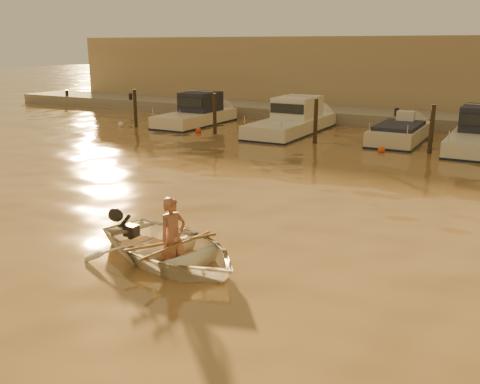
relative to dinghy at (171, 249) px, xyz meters
The scene contains 19 objects.
ground_plane 2.17m from the dinghy, 166.57° to the left, with size 160.00×160.00×0.00m, color brown.
dinghy is the anchor object (origin of this frame).
person 0.29m from the dinghy, 17.59° to the right, with size 0.61×0.40×1.68m, color #9C604E.
outboard_motor 1.50m from the dinghy, 162.41° to the left, with size 0.90×0.40×0.70m, color black, non-canonical shape.
oar_port 0.29m from the dinghy, 17.59° to the right, with size 0.06×0.06×2.10m, color brown.
oar_starboard 0.16m from the dinghy, 17.59° to the right, with size 0.06×0.06×2.10m, color brown.
moored_boat_1 19.39m from the dinghy, 121.68° to the left, with size 2.14×6.41×1.75m, color beige, non-canonical shape.
moored_boat_2 17.08m from the dinghy, 104.90° to the left, with size 2.31×7.73×1.75m, color silver, non-canonical shape.
moored_boat_3 16.53m from the dinghy, 86.53° to the left, with size 1.99×5.77×0.95m, color beige, non-canonical shape.
piling_0 19.07m from the dinghy, 131.37° to the left, with size 0.18×0.18×2.20m, color #2D2319.
piling_1 16.20m from the dinghy, 117.97° to the left, with size 0.18×0.18×2.20m, color #2D2319.
piling_2 14.50m from the dinghy, 99.11° to the left, with size 0.18×0.18×2.20m, color #2D2319.
piling_3 14.57m from the dinghy, 79.28° to the left, with size 0.18×0.18×2.20m, color #2D2319.
fender_a 19.42m from the dinghy, 133.78° to the left, with size 0.30×0.30×0.30m, color white.
fender_b 16.63m from the dinghy, 120.95° to the left, with size 0.30×0.30×0.30m, color red.
fender_c 14.16m from the dinghy, 110.46° to the left, with size 0.30×0.30×0.30m, color silver.
fender_d 13.60m from the dinghy, 86.11° to the left, with size 0.30×0.30×0.30m, color #CD4618.
quay 22.10m from the dinghy, 95.44° to the left, with size 52.00×4.00×1.00m, color gray.
waterfront_building 27.66m from the dinghy, 94.35° to the left, with size 46.00×7.00×4.80m, color #9E8466.
Camera 1 is at (8.29, -8.86, 4.35)m, focal length 40.00 mm.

